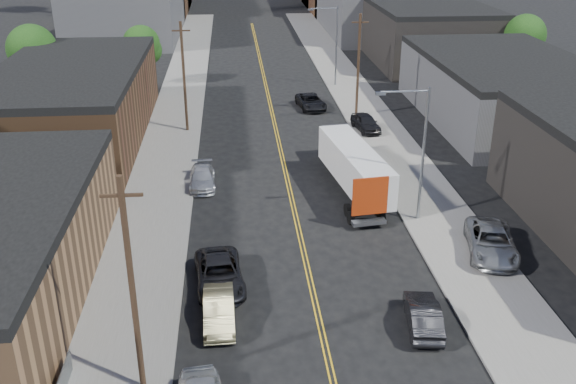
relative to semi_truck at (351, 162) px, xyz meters
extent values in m
plane|color=black|center=(-4.50, 29.23, -2.04)|extent=(260.00, 260.00, 0.00)
cube|color=gold|center=(-4.50, 14.23, -2.04)|extent=(0.32, 120.00, 0.01)
cube|color=slate|center=(-14.00, 14.23, -1.97)|extent=(5.00, 140.00, 0.15)
cube|color=slate|center=(5.00, 14.23, -1.97)|extent=(5.00, 140.00, 0.15)
cube|color=#503520|center=(-22.50, 13.23, 0.96)|extent=(12.00, 26.00, 6.00)
cube|color=black|center=(-22.50, 13.23, 4.26)|extent=(12.00, 26.00, 0.60)
cube|color=navy|center=(10.70, -10.77, 1.56)|extent=(0.30, 20.00, 0.80)
cube|color=#3A393C|center=(17.50, 15.23, 0.71)|extent=(14.00, 24.00, 5.50)
cube|color=black|center=(17.50, 15.23, 3.76)|extent=(14.00, 24.00, 0.60)
cube|color=black|center=(17.50, 41.23, 1.46)|extent=(14.00, 22.00, 7.00)
cube|color=black|center=(17.50, 41.23, 5.26)|extent=(14.00, 22.00, 0.60)
cube|color=#3A393C|center=(-24.50, 64.23, 1.96)|extent=(16.00, 30.00, 8.00)
cube|color=#3A393C|center=(15.50, 64.23, 1.96)|extent=(16.00, 30.00, 8.00)
cylinder|color=gray|center=(3.50, -5.77, 2.46)|extent=(0.18, 0.18, 9.00)
cylinder|color=gray|center=(2.00, -5.77, 6.76)|extent=(3.00, 0.12, 0.12)
cube|color=gray|center=(0.50, -5.77, 6.66)|extent=(0.60, 0.25, 0.18)
cylinder|color=gray|center=(3.50, 29.23, 2.46)|extent=(0.18, 0.18, 9.00)
cylinder|color=gray|center=(2.00, 29.23, 6.76)|extent=(3.00, 0.12, 0.12)
cube|color=gray|center=(0.50, 29.23, 6.66)|extent=(0.60, 0.25, 0.18)
cylinder|color=black|center=(-12.70, -20.77, 2.96)|extent=(0.26, 0.26, 10.00)
cube|color=black|center=(-12.70, -20.77, 7.16)|extent=(1.60, 0.12, 0.12)
cylinder|color=black|center=(-12.70, 14.23, 2.96)|extent=(0.26, 0.26, 10.00)
cube|color=black|center=(-12.70, 14.23, 7.16)|extent=(1.60, 0.12, 0.12)
cylinder|color=black|center=(3.70, 17.23, 2.96)|extent=(0.26, 0.26, 10.00)
cube|color=black|center=(3.70, 17.23, 7.16)|extent=(1.60, 0.12, 0.12)
cylinder|color=black|center=(-28.50, 24.23, 0.21)|extent=(0.36, 0.36, 4.50)
sphere|color=black|center=(-28.50, 24.23, 3.81)|extent=(5.04, 5.04, 5.04)
sphere|color=black|center=(-27.90, 24.53, 2.91)|extent=(3.96, 3.96, 3.96)
sphere|color=black|center=(-29.00, 23.83, 3.18)|extent=(3.60, 3.60, 3.60)
cylinder|color=black|center=(-18.50, 31.23, -0.17)|extent=(0.36, 0.36, 3.75)
sphere|color=black|center=(-18.50, 31.23, 2.83)|extent=(4.20, 4.20, 4.20)
sphere|color=black|center=(-17.90, 31.53, 2.08)|extent=(3.30, 3.30, 3.30)
sphere|color=black|center=(-19.00, 30.83, 2.31)|extent=(3.00, 3.00, 3.00)
cylinder|color=black|center=(25.50, 29.23, 0.08)|extent=(0.36, 0.36, 4.25)
sphere|color=black|center=(25.50, 29.23, 3.48)|extent=(4.76, 4.76, 4.76)
sphere|color=black|center=(26.10, 29.53, 2.63)|extent=(3.74, 3.74, 3.74)
sphere|color=black|center=(25.00, 28.83, 2.89)|extent=(3.40, 3.40, 3.40)
cube|color=silver|center=(0.00, -1.37, 0.28)|extent=(3.73, 10.94, 2.50)
cube|color=#962A0B|center=(0.00, -6.73, 0.28)|extent=(2.34, 0.43, 2.52)
cube|color=gray|center=(0.00, -6.73, -1.55)|extent=(2.27, 0.89, 0.25)
cube|color=black|center=(0.00, 5.25, -0.65)|extent=(2.60, 3.13, 2.77)
cylinder|color=black|center=(0.00, -5.33, -1.59)|extent=(2.42, 1.19, 0.89)
cylinder|color=black|center=(0.00, 5.25, -1.59)|extent=(2.33, 1.18, 0.89)
imported|color=#847D56|center=(-9.50, -16.13, -1.33)|extent=(1.62, 4.37, 1.43)
imported|color=black|center=(-9.50, -12.73, -1.29)|extent=(3.01, 5.65, 1.51)
imported|color=#BBBDC1|center=(-10.90, 1.22, -1.37)|extent=(2.01, 4.68, 1.34)
imported|color=black|center=(0.50, -17.41, -1.33)|extent=(2.08, 4.46, 1.42)
imported|color=#949799|center=(6.50, -10.81, -1.09)|extent=(3.95, 6.25, 1.61)
imported|color=black|center=(3.70, 12.60, -1.14)|extent=(2.47, 4.65, 1.51)
imported|color=black|center=(-0.42, 20.58, -1.33)|extent=(3.04, 5.40, 1.43)
camera|label=1|loc=(-8.45, -42.99, 16.97)|focal=40.00mm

